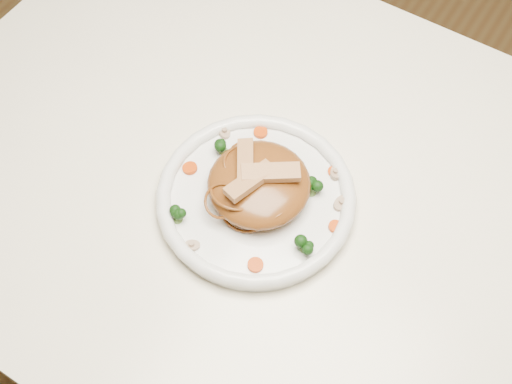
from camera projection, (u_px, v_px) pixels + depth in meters
The scene contains 20 objects.
ground at pixel (288, 363), 1.57m from camera, with size 4.00×4.00×0.00m, color brown.
table at pixel (305, 235), 1.01m from camera, with size 1.20×0.80×0.75m.
plate at pixel (256, 200), 0.92m from camera, with size 0.27×0.27×0.02m, color white.
noodle_mound at pixel (259, 184), 0.89m from camera, with size 0.14×0.14×0.04m, color brown.
chicken_a at pixel (271, 173), 0.87m from camera, with size 0.08×0.02×0.01m, color tan.
chicken_b at pixel (246, 160), 0.88m from camera, with size 0.06×0.02×0.01m, color tan.
chicken_c at pixel (250, 181), 0.86m from camera, with size 0.07×0.02×0.01m, color tan.
broccoli_0 at pixel (312, 188), 0.90m from camera, with size 0.02×0.02×0.03m, color #0E360B, non-canonical shape.
broccoli_1 at pixel (222, 144), 0.94m from camera, with size 0.03×0.03×0.03m, color #0E360B, non-canonical shape.
broccoli_2 at pixel (177, 214), 0.88m from camera, with size 0.03×0.03×0.03m, color #0E360B, non-canonical shape.
broccoli_3 at pixel (306, 244), 0.86m from camera, with size 0.03×0.03×0.03m, color #0E360B, non-canonical shape.
carrot_0 at pixel (335, 171), 0.93m from camera, with size 0.02×0.02×0.01m, color #BF4206.
carrot_1 at pixel (190, 168), 0.93m from camera, with size 0.02×0.02×0.01m, color #BF4206.
carrot_2 at pixel (335, 227), 0.88m from camera, with size 0.02×0.02×0.01m, color #BF4206.
carrot_3 at pixel (261, 132), 0.96m from camera, with size 0.02×0.02×0.01m, color #BF4206.
carrot_4 at pixel (255, 265), 0.86m from camera, with size 0.02×0.02×0.01m, color #BF4206.
mushroom_0 at pixel (192, 246), 0.87m from camera, with size 0.02×0.02×0.01m, color tan.
mushroom_1 at pixel (342, 203), 0.90m from camera, with size 0.03×0.03×0.01m, color tan.
mushroom_2 at pixel (224, 132), 0.96m from camera, with size 0.02×0.02×0.01m, color tan.
mushroom_3 at pixel (336, 173), 0.93m from camera, with size 0.02×0.02×0.01m, color tan.
Camera 1 is at (0.19, -0.43, 1.55)m, focal length 47.36 mm.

